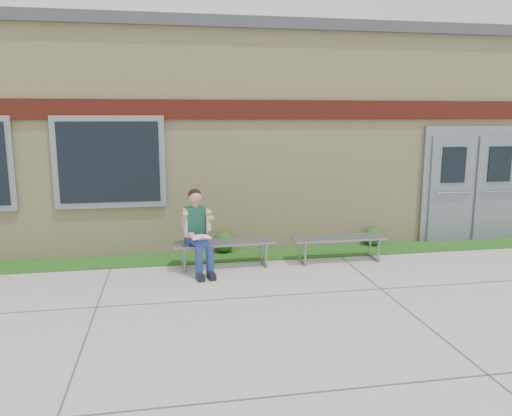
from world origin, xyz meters
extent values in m
plane|color=#9E9E99|center=(0.00, 0.00, 0.00)|extent=(80.00, 80.00, 0.00)
cube|color=#1F4713|center=(0.00, 2.60, 0.01)|extent=(16.00, 0.80, 0.02)
cube|color=beige|center=(0.00, 6.00, 2.00)|extent=(16.00, 6.00, 4.00)
cube|color=#3F3F42|center=(0.00, 6.00, 4.10)|extent=(16.20, 6.20, 0.20)
cube|color=maroon|center=(0.00, 2.97, 2.60)|extent=(16.00, 0.06, 0.35)
cube|color=slate|center=(-3.00, 2.96, 1.70)|extent=(1.90, 0.08, 1.60)
cube|color=black|center=(-3.00, 2.92, 1.70)|extent=(1.70, 0.04, 1.40)
cube|color=slate|center=(4.00, 2.96, 1.15)|extent=(2.20, 0.08, 2.30)
cube|color=slate|center=(3.50, 2.91, 1.05)|extent=(0.92, 0.06, 2.10)
cube|color=slate|center=(4.50, 2.91, 1.05)|extent=(0.92, 0.06, 2.10)
cube|color=slate|center=(-1.12, 2.00, 0.42)|extent=(1.69, 0.53, 0.03)
cube|color=slate|center=(-1.79, 2.00, 0.19)|extent=(0.06, 0.47, 0.38)
cube|color=slate|center=(-0.45, 2.00, 0.19)|extent=(0.06, 0.47, 0.38)
cube|color=slate|center=(0.88, 2.00, 0.41)|extent=(1.64, 0.46, 0.03)
cube|color=slate|center=(0.22, 2.00, 0.19)|extent=(0.04, 0.45, 0.37)
cube|color=slate|center=(1.53, 2.00, 0.19)|extent=(0.04, 0.45, 0.37)
cube|color=navy|center=(-1.60, 1.95, 0.52)|extent=(0.37, 0.29, 0.16)
cube|color=#103C2F|center=(-1.59, 1.93, 0.82)|extent=(0.34, 0.25, 0.45)
sphere|color=tan|center=(-1.59, 1.92, 1.22)|extent=(0.24, 0.24, 0.21)
sphere|color=black|center=(-1.60, 1.94, 1.24)|extent=(0.25, 0.25, 0.22)
cylinder|color=navy|center=(-1.64, 1.69, 0.53)|extent=(0.21, 0.43, 0.15)
cylinder|color=navy|center=(-1.47, 1.71, 0.53)|extent=(0.21, 0.43, 0.15)
cylinder|color=navy|center=(-1.58, 1.45, 0.25)|extent=(0.12, 0.12, 0.49)
cylinder|color=navy|center=(-1.41, 1.48, 0.25)|extent=(0.12, 0.12, 0.49)
cube|color=black|center=(-1.57, 1.39, 0.05)|extent=(0.14, 0.27, 0.10)
cube|color=black|center=(-1.40, 1.42, 0.05)|extent=(0.14, 0.27, 0.10)
cylinder|color=tan|center=(-1.77, 1.84, 0.88)|extent=(0.12, 0.23, 0.26)
cylinder|color=tan|center=(-1.40, 1.91, 0.88)|extent=(0.12, 0.23, 0.26)
cube|color=white|center=(-1.54, 1.58, 0.63)|extent=(0.34, 0.27, 0.01)
cube|color=#DA5172|center=(-1.54, 1.58, 0.62)|extent=(0.34, 0.27, 0.01)
sphere|color=#85D438|center=(-1.35, 1.78, 0.89)|extent=(0.08, 0.08, 0.08)
sphere|color=#1F4713|center=(-1.03, 2.85, 0.21)|extent=(0.38, 0.38, 0.38)
sphere|color=#1F4713|center=(1.88, 2.85, 0.19)|extent=(0.35, 0.35, 0.35)
camera|label=1|loc=(-2.03, -6.01, 2.49)|focal=35.00mm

